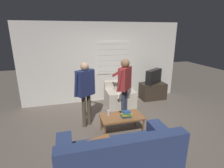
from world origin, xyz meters
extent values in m
plane|color=#665B51|center=(0.00, 0.00, 0.00)|extent=(16.00, 16.00, 0.00)
cube|color=silver|center=(0.00, 2.03, 1.27)|extent=(5.20, 0.06, 2.55)
cube|color=silver|center=(0.32, 1.99, 1.44)|extent=(1.06, 0.02, 1.05)
cube|color=#A4A099|center=(0.32, 1.98, 1.00)|extent=(1.04, 0.00, 0.01)
cube|color=#A4A099|center=(0.32, 1.98, 1.18)|extent=(1.04, 0.00, 0.01)
cube|color=#A4A099|center=(0.32, 1.98, 1.35)|extent=(1.04, 0.00, 0.01)
cube|color=#A4A099|center=(0.32, 1.98, 1.53)|extent=(1.04, 0.00, 0.01)
cube|color=#A4A099|center=(0.32, 1.98, 1.70)|extent=(1.04, 0.00, 0.01)
cube|color=#A4A099|center=(0.32, 1.98, 1.88)|extent=(1.04, 0.00, 0.01)
cube|color=navy|center=(-0.52, -1.28, 0.24)|extent=(1.86, 0.88, 0.47)
cube|color=navy|center=(-0.52, -1.61, 0.69)|extent=(1.85, 0.22, 0.43)
cube|color=navy|center=(-1.32, -1.27, 0.58)|extent=(0.25, 0.87, 0.21)
cube|color=navy|center=(0.29, -1.28, 0.58)|extent=(0.25, 0.87, 0.21)
cube|color=#935B2D|center=(-0.84, -1.23, 0.57)|extent=(0.41, 0.31, 0.37)
cube|color=beige|center=(0.31, 1.22, 0.20)|extent=(0.85, 0.81, 0.40)
cube|color=beige|center=(0.32, 1.52, 0.60)|extent=(0.83, 0.22, 0.39)
cube|color=beige|center=(0.61, 1.22, 0.50)|extent=(0.26, 0.79, 0.18)
cube|color=beige|center=(0.02, 1.23, 0.50)|extent=(0.26, 0.79, 0.18)
cube|color=brown|center=(-0.06, -0.09, 0.41)|extent=(0.97, 0.53, 0.04)
cylinder|color=brown|center=(-0.50, 0.13, 0.19)|extent=(0.04, 0.04, 0.39)
cylinder|color=brown|center=(0.38, 0.13, 0.19)|extent=(0.04, 0.04, 0.39)
cylinder|color=brown|center=(-0.50, -0.32, 0.19)|extent=(0.04, 0.04, 0.39)
cylinder|color=brown|center=(0.38, -0.32, 0.19)|extent=(0.04, 0.04, 0.39)
cube|color=#33281E|center=(1.66, 1.66, 0.28)|extent=(0.84, 0.51, 0.56)
cube|color=black|center=(1.66, 1.66, 0.80)|extent=(0.72, 0.56, 0.48)
cube|color=#3D4738|center=(1.60, 1.75, 0.80)|extent=(0.53, 0.34, 0.39)
cylinder|color=#4C4233|center=(-0.85, 0.41, 0.40)|extent=(0.10, 0.10, 0.81)
cylinder|color=#4C4233|center=(-0.73, 0.49, 0.40)|extent=(0.10, 0.10, 0.81)
cube|color=navy|center=(-0.79, 0.45, 1.11)|extent=(0.46, 0.40, 0.61)
sphere|color=tan|center=(-0.79, 0.45, 1.50)|extent=(0.19, 0.19, 0.19)
cylinder|color=navy|center=(-1.01, 0.36, 1.10)|extent=(0.14, 0.17, 0.58)
cylinder|color=navy|center=(-0.74, 0.80, 1.30)|extent=(0.37, 0.52, 0.25)
cube|color=black|center=(-0.89, 1.04, 1.21)|extent=(0.07, 0.07, 0.13)
cylinder|color=#33384C|center=(0.21, 0.60, 0.40)|extent=(0.10, 0.10, 0.79)
cylinder|color=#33384C|center=(0.32, 0.72, 0.40)|extent=(0.10, 0.10, 0.79)
cube|color=maroon|center=(0.26, 0.66, 1.09)|extent=(0.45, 0.47, 0.59)
sphere|color=#846042|center=(0.26, 0.66, 1.49)|extent=(0.23, 0.23, 0.23)
cylinder|color=maroon|center=(0.07, 0.50, 1.08)|extent=(0.16, 0.15, 0.57)
cylinder|color=maroon|center=(0.25, 1.00, 1.21)|extent=(0.43, 0.40, 0.36)
cube|color=white|center=(0.07, 1.16, 1.05)|extent=(0.09, 0.09, 0.12)
cube|color=#284C89|center=(0.01, -0.16, 0.44)|extent=(0.22, 0.16, 0.03)
cube|color=#33754C|center=(0.02, -0.17, 0.47)|extent=(0.24, 0.17, 0.02)
cube|color=gold|center=(0.02, -0.17, 0.50)|extent=(0.24, 0.19, 0.03)
cube|color=#33754C|center=(0.02, -0.17, 0.53)|extent=(0.19, 0.19, 0.02)
cube|color=#284C89|center=(0.03, -0.16, 0.55)|extent=(0.17, 0.14, 0.03)
cylinder|color=silver|center=(-0.34, 0.01, 0.49)|extent=(0.07, 0.07, 0.12)
cylinder|color=silver|center=(-0.34, 0.01, 0.55)|extent=(0.06, 0.06, 0.00)
cube|color=black|center=(-0.02, 0.06, 0.44)|extent=(0.09, 0.14, 0.02)
camera|label=1|loc=(-1.22, -3.49, 2.28)|focal=28.00mm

